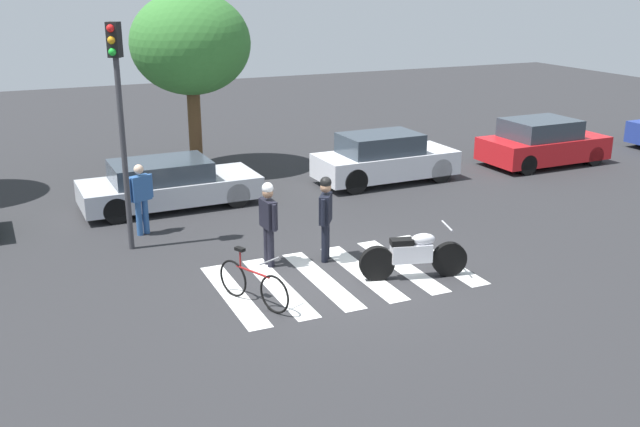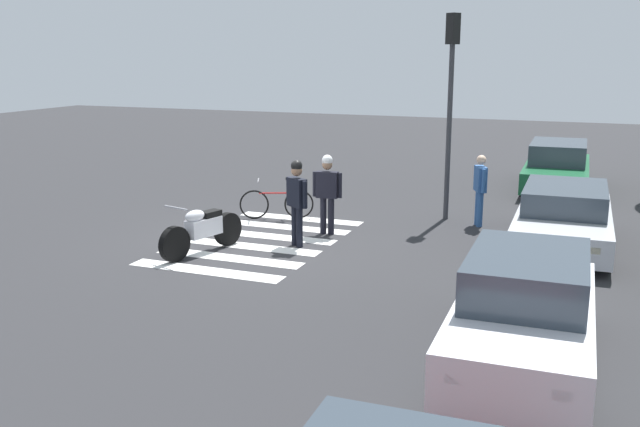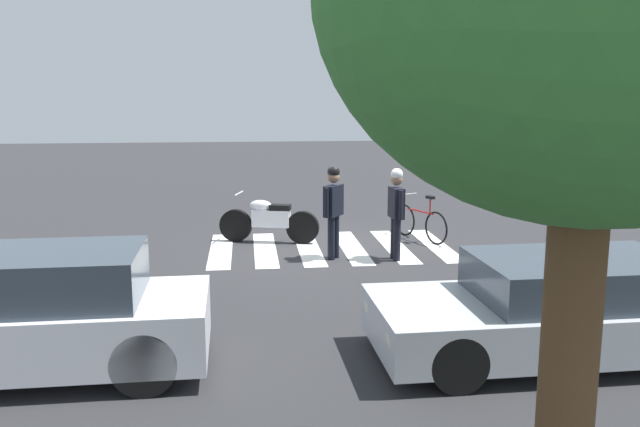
{
  "view_description": "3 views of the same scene",
  "coord_description": "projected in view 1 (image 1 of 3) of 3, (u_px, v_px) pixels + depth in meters",
  "views": [
    {
      "loc": [
        -5.85,
        -12.03,
        5.61
      ],
      "look_at": [
        -0.18,
        0.66,
        1.14
      ],
      "focal_mm": 40.73,
      "sensor_mm": 36.0,
      "label": 1
    },
    {
      "loc": [
        13.17,
        6.6,
        3.98
      ],
      "look_at": [
        0.87,
        1.74,
        0.94
      ],
      "focal_mm": 39.83,
      "sensor_mm": 36.0,
      "label": 2
    },
    {
      "loc": [
        1.72,
        13.51,
        3.21
      ],
      "look_at": [
        0.3,
        0.8,
        0.88
      ],
      "focal_mm": 37.79,
      "sensor_mm": 36.0,
      "label": 3
    }
  ],
  "objects": [
    {
      "name": "car_white_van",
      "position": [
        384.0,
        159.0,
        20.98
      ],
      "size": [
        4.14,
        1.77,
        1.44
      ],
      "color": "black",
      "rests_on": "ground_plane"
    },
    {
      "name": "police_motorcycle",
      "position": [
        413.0,
        255.0,
        14.21
      ],
      "size": [
        2.13,
        0.82,
        1.07
      ],
      "color": "black",
      "rests_on": "ground_plane"
    },
    {
      "name": "car_red_convertible",
      "position": [
        542.0,
        143.0,
        23.01
      ],
      "size": [
        4.01,
        1.98,
        1.46
      ],
      "color": "black",
      "rests_on": "ground_plane"
    },
    {
      "name": "ground_plane",
      "position": [
        342.0,
        276.0,
        14.45
      ],
      "size": [
        60.0,
        60.0,
        0.0
      ],
      "primitive_type": "plane",
      "color": "#2B2B2D"
    },
    {
      "name": "crosswalk_stripes",
      "position": [
        342.0,
        276.0,
        14.44
      ],
      "size": [
        4.95,
        3.1,
        0.01
      ],
      "color": "silver",
      "rests_on": "ground_plane"
    },
    {
      "name": "street_tree_mid",
      "position": [
        191.0,
        44.0,
        21.27
      ],
      "size": [
        3.53,
        3.53,
        5.35
      ],
      "color": "brown",
      "rests_on": "ground_plane"
    },
    {
      "name": "officer_on_foot",
      "position": [
        326.0,
        212.0,
        14.93
      ],
      "size": [
        0.44,
        0.58,
        1.82
      ],
      "color": "black",
      "rests_on": "ground_plane"
    },
    {
      "name": "leaning_bicycle",
      "position": [
        253.0,
        284.0,
        13.07
      ],
      "size": [
        0.78,
        1.65,
        1.02
      ],
      "color": "black",
      "rests_on": "ground_plane"
    },
    {
      "name": "officer_by_motorcycle",
      "position": [
        268.0,
        218.0,
        14.67
      ],
      "size": [
        0.23,
        0.67,
        1.78
      ],
      "color": "black",
      "rests_on": "ground_plane"
    },
    {
      "name": "car_silver_sedan",
      "position": [
        168.0,
        184.0,
        18.71
      ],
      "size": [
        4.56,
        1.95,
        1.23
      ],
      "color": "black",
      "rests_on": "ground_plane"
    },
    {
      "name": "pedestrian_bystander",
      "position": [
        141.0,
        195.0,
        16.54
      ],
      "size": [
        0.62,
        0.37,
        1.66
      ],
      "color": "#2D5999",
      "rests_on": "ground_plane"
    },
    {
      "name": "traffic_light_pole",
      "position": [
        119.0,
        103.0,
        14.93
      ],
      "size": [
        0.33,
        0.35,
        4.83
      ],
      "color": "#38383D",
      "rests_on": "ground_plane"
    }
  ]
}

